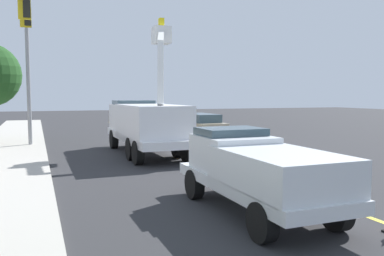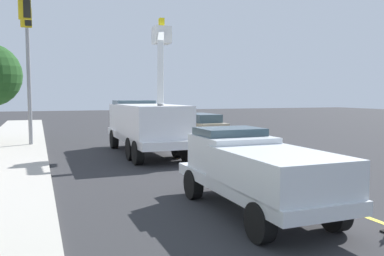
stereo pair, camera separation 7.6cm
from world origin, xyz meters
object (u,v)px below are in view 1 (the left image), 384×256
traffic_cone_trailing (154,137)px  service_pickup_truck (257,169)px  traffic_cone_mid_front (262,173)px  utility_bucket_truck (146,122)px  traffic_cone_mid_rear (201,151)px  traffic_signal_mast (27,44)px  passing_minivan (201,124)px

traffic_cone_trailing → service_pickup_truck: bearing=175.1°
traffic_cone_mid_front → utility_bucket_truck: bearing=14.1°
traffic_cone_mid_rear → service_pickup_truck: bearing=167.7°
service_pickup_truck → traffic_signal_mast: bearing=21.9°
traffic_cone_mid_front → traffic_signal_mast: traffic_signal_mast is taller
traffic_cone_trailing → traffic_cone_mid_front: bearing=-177.8°
service_pickup_truck → traffic_cone_trailing: size_ratio=7.23×
passing_minivan → traffic_signal_mast: (-2.37, 11.00, 4.74)m
utility_bucket_truck → service_pickup_truck: size_ratio=1.46×
traffic_cone_mid_rear → traffic_cone_trailing: (6.60, 0.60, 0.03)m
utility_bucket_truck → service_pickup_truck: utility_bucket_truck is taller
traffic_cone_mid_front → traffic_cone_mid_rear: 5.91m
service_pickup_truck → passing_minivan: (16.95, -5.13, -0.15)m
utility_bucket_truck → passing_minivan: (6.02, -5.38, -0.64)m
traffic_cone_trailing → traffic_cone_mid_rear: bearing=-174.8°
passing_minivan → traffic_cone_mid_rear: size_ratio=6.73×
passing_minivan → traffic_cone_mid_rear: passing_minivan is taller
utility_bucket_truck → traffic_cone_mid_rear: bearing=-135.7°
service_pickup_truck → passing_minivan: service_pickup_truck is taller
utility_bucket_truck → traffic_cone_mid_front: (-8.12, -2.04, -1.24)m
utility_bucket_truck → traffic_cone_mid_front: utility_bucket_truck is taller
utility_bucket_truck → passing_minivan: utility_bucket_truck is taller
traffic_cone_trailing → traffic_signal_mast: traffic_signal_mast is taller
traffic_cone_mid_rear → traffic_cone_mid_front: bearing=178.9°
service_pickup_truck → traffic_cone_mid_rear: service_pickup_truck is taller
utility_bucket_truck → traffic_cone_trailing: utility_bucket_truck is taller
passing_minivan → traffic_cone_trailing: passing_minivan is taller
passing_minivan → utility_bucket_truck: bearing=138.2°
service_pickup_truck → traffic_signal_mast: (14.58, 5.87, 4.59)m
traffic_cone_mid_front → traffic_cone_mid_rear: bearing=-1.1°
traffic_signal_mast → traffic_cone_trailing: bearing=-84.1°
service_pickup_truck → traffic_cone_trailing: service_pickup_truck is taller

